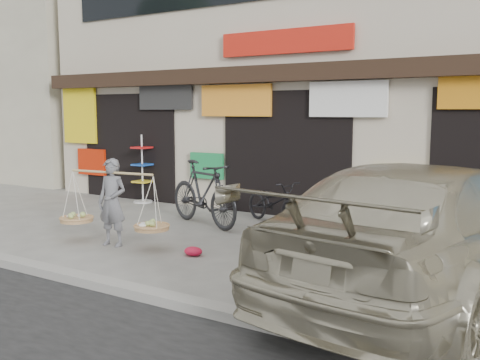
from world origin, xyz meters
The scene contains 10 objects.
ground centered at (0.00, 0.00, 0.00)m, with size 70.00×70.00×0.00m, color gray.
kerb centered at (0.00, -2.00, 0.06)m, with size 70.00×0.25×0.12m, color gray.
shophouse_block centered at (0.00, 6.42, 3.45)m, with size 14.00×6.32×7.00m.
neighbor_west centered at (-13.50, 7.00, 3.00)m, with size 12.00×7.00×6.00m, color #B6AF96.
street_vendor centered at (-1.31, -0.31, 0.68)m, with size 2.12×0.75×1.48m.
bike_1 centered at (-0.95, 1.81, 0.65)m, with size 0.61×2.15×1.29m, color black.
bike_2 centered at (0.17, 2.69, 0.44)m, with size 0.59×1.69×0.89m, color black.
suv centered at (3.75, -0.01, 0.82)m, with size 3.06×5.94×1.65m.
display_rack centered at (-3.80, 3.20, 0.68)m, with size 0.46×0.46×1.69m.
red_bag centered at (0.23, -0.12, 0.07)m, with size 0.31×0.25×0.14m, color red.
Camera 1 is at (5.17, -6.72, 2.27)m, focal length 40.00 mm.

